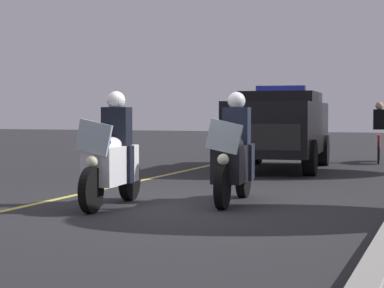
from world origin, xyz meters
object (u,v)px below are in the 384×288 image
Objects in this scene: police_motorcycle_lead_right at (234,158)px; cyclist_background at (379,132)px; police_suv at (280,126)px; police_motorcycle_lead_left at (112,159)px.

cyclist_background is (-9.75, 1.28, 0.14)m from police_motorcycle_lead_right.
police_motorcycle_lead_right is 6.61m from police_suv.
police_suv reaches higher than police_motorcycle_lead_left.
police_motorcycle_lead_left reaches higher than cyclist_background.
police_motorcycle_lead_left is at bearing -58.22° from police_motorcycle_lead_right.
cyclist_background is at bearing 172.53° from police_motorcycle_lead_right.
cyclist_background is (-10.74, 2.88, 0.14)m from police_motorcycle_lead_left.
police_suv is at bearing 173.83° from police_motorcycle_lead_left.
police_motorcycle_lead_left is 1.88m from police_motorcycle_lead_right.
police_motorcycle_lead_left is at bearing -15.00° from cyclist_background.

